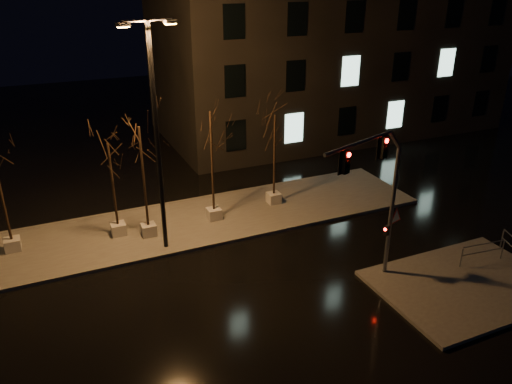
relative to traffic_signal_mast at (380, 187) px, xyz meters
name	(u,v)px	position (x,y,z in m)	size (l,w,h in m)	color
ground	(256,284)	(-4.14, 1.82, -4.17)	(90.00, 90.00, 0.00)	black
median	(207,219)	(-4.14, 7.82, -4.09)	(22.00, 5.00, 0.15)	#4E4C46
sidewalk_corner	(466,285)	(3.36, -1.68, -4.09)	(7.00, 5.00, 0.15)	#4E4C46
building	(330,28)	(9.86, 19.82, 3.33)	(25.00, 12.00, 15.00)	black
tree_1	(110,165)	(-8.41, 7.92, -0.55)	(1.80, 1.80, 4.56)	#A6A39B
tree_2	(141,152)	(-7.14, 7.27, 0.04)	(1.80, 1.80, 5.35)	#A6A39B
tree_3	(211,137)	(-3.82, 7.61, 0.22)	(1.80, 1.80, 5.58)	#A6A39B
tree_4	(275,135)	(-0.31, 8.12, -0.31)	(1.80, 1.80, 4.89)	#A6A39B
traffic_signal_mast	(380,187)	(0.00, 0.00, 0.00)	(4.78, 1.65, 6.12)	slate
streetlight_main	(156,126)	(-6.69, 5.94, 1.53)	(2.39, 0.83, 9.61)	black
guard_rail_a	(483,250)	(5.06, -0.77, -3.42)	(2.11, 0.27, 0.92)	slate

